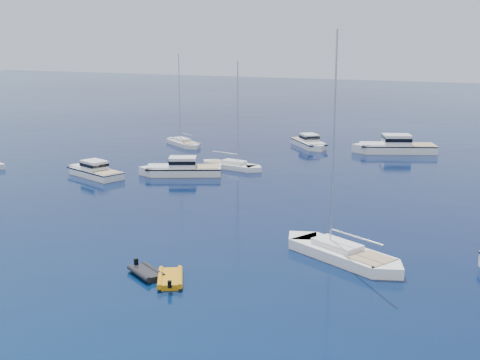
# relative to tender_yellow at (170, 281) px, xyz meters

# --- Properties ---
(ground) EXTENTS (400.00, 400.00, 0.00)m
(ground) POSITION_rel_tender_yellow_xyz_m (-3.06, -3.71, 0.00)
(ground) COLOR #08274D
(ground) RESTS_ON ground
(motor_cruiser_centre) EXTENTS (10.49, 7.13, 2.66)m
(motor_cruiser_centre) POSITION_rel_tender_yellow_xyz_m (-15.42, 28.59, 0.00)
(motor_cruiser_centre) COLOR silver
(motor_cruiser_centre) RESTS_ON ground
(motor_cruiser_far_l) EXTENTS (9.39, 5.64, 2.36)m
(motor_cruiser_far_l) POSITION_rel_tender_yellow_xyz_m (-24.10, 23.83, 0.00)
(motor_cruiser_far_l) COLOR white
(motor_cruiser_far_l) RESTS_ON ground
(motor_cruiser_distant) EXTENTS (12.59, 7.97, 3.17)m
(motor_cruiser_distant) POSITION_rel_tender_yellow_xyz_m (4.06, 53.15, 0.00)
(motor_cruiser_distant) COLOR silver
(motor_cruiser_distant) RESTS_ON ground
(motor_cruiser_horizon) EXTENTS (7.97, 8.75, 2.38)m
(motor_cruiser_horizon) POSITION_rel_tender_yellow_xyz_m (-7.88, 52.53, 0.00)
(motor_cruiser_horizon) COLOR white
(motor_cruiser_horizon) RESTS_ON ground
(sailboat_mid_r) EXTENTS (11.44, 7.72, 16.64)m
(sailboat_mid_r) POSITION_rel_tender_yellow_xyz_m (8.96, 8.83, 0.00)
(sailboat_mid_r) COLOR white
(sailboat_mid_r) RESTS_ON ground
(sailboat_centre) EXTENTS (9.28, 3.90, 13.24)m
(sailboat_centre) POSITION_rel_tender_yellow_xyz_m (-11.74, 34.40, 0.00)
(sailboat_centre) COLOR white
(sailboat_centre) RESTS_ON ground
(sailboat_far_l) EXTENTS (9.00, 7.26, 13.63)m
(sailboat_far_l) POSITION_rel_tender_yellow_xyz_m (-25.19, 46.35, 0.00)
(sailboat_far_l) COLOR silver
(sailboat_far_l) RESTS_ON ground
(tender_yellow) EXTENTS (3.42, 4.01, 0.95)m
(tender_yellow) POSITION_rel_tender_yellow_xyz_m (0.00, 0.00, 0.00)
(tender_yellow) COLOR orange
(tender_yellow) RESTS_ON ground
(tender_grey_near) EXTENTS (3.47, 3.02, 0.95)m
(tender_grey_near) POSITION_rel_tender_yellow_xyz_m (-1.96, 0.21, 0.00)
(tender_grey_near) COLOR black
(tender_grey_near) RESTS_ON ground
(tender_grey_far) EXTENTS (4.52, 4.02, 0.95)m
(tender_grey_far) POSITION_rel_tender_yellow_xyz_m (-14.09, 30.52, 0.00)
(tender_grey_far) COLOR black
(tender_grey_far) RESTS_ON ground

